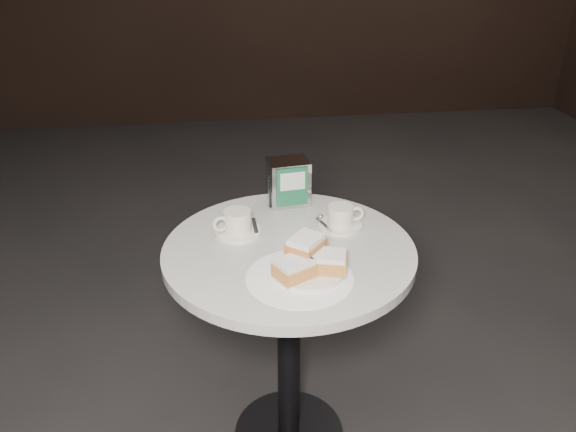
{
  "coord_description": "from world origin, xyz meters",
  "views": [
    {
      "loc": [
        -0.18,
        -1.33,
        1.53
      ],
      "look_at": [
        0.0,
        0.02,
        0.83
      ],
      "focal_mm": 35.0,
      "sensor_mm": 36.0,
      "label": 1
    }
  ],
  "objects_px": {
    "coffee_cup_left": "(237,224)",
    "coffee_cup_right": "(341,218)",
    "water_glass_right": "(280,192)",
    "napkin_dispenser": "(288,182)",
    "water_glass_left": "(279,191)",
    "beignet_plate": "(309,262)",
    "cafe_table": "(289,305)"
  },
  "relations": [
    {
      "from": "coffee_cup_right",
      "to": "water_glass_left",
      "type": "xyz_separation_m",
      "value": [
        -0.16,
        0.16,
        0.02
      ]
    },
    {
      "from": "water_glass_right",
      "to": "napkin_dispenser",
      "type": "relative_size",
      "value": 0.7
    },
    {
      "from": "cafe_table",
      "to": "water_glass_left",
      "type": "relative_size",
      "value": 6.99
    },
    {
      "from": "coffee_cup_left",
      "to": "coffee_cup_right",
      "type": "bearing_deg",
      "value": -16.75
    },
    {
      "from": "cafe_table",
      "to": "napkin_dispenser",
      "type": "bearing_deg",
      "value": 82.73
    },
    {
      "from": "napkin_dispenser",
      "to": "beignet_plate",
      "type": "bearing_deg",
      "value": -96.62
    },
    {
      "from": "beignet_plate",
      "to": "coffee_cup_right",
      "type": "distance_m",
      "value": 0.27
    },
    {
      "from": "cafe_table",
      "to": "coffee_cup_left",
      "type": "bearing_deg",
      "value": 144.92
    },
    {
      "from": "cafe_table",
      "to": "coffee_cup_right",
      "type": "height_order",
      "value": "coffee_cup_right"
    },
    {
      "from": "beignet_plate",
      "to": "coffee_cup_right",
      "type": "bearing_deg",
      "value": 60.48
    },
    {
      "from": "coffee_cup_left",
      "to": "coffee_cup_right",
      "type": "distance_m",
      "value": 0.3
    },
    {
      "from": "cafe_table",
      "to": "water_glass_right",
      "type": "distance_m",
      "value": 0.36
    },
    {
      "from": "napkin_dispenser",
      "to": "water_glass_left",
      "type": "bearing_deg",
      "value": -162.96
    },
    {
      "from": "water_glass_right",
      "to": "napkin_dispenser",
      "type": "bearing_deg",
      "value": 30.97
    },
    {
      "from": "cafe_table",
      "to": "beignet_plate",
      "type": "xyz_separation_m",
      "value": [
        0.03,
        -0.14,
        0.23
      ]
    },
    {
      "from": "water_glass_left",
      "to": "coffee_cup_left",
      "type": "bearing_deg",
      "value": -130.36
    },
    {
      "from": "beignet_plate",
      "to": "water_glass_right",
      "type": "distance_m",
      "value": 0.4
    },
    {
      "from": "coffee_cup_left",
      "to": "napkin_dispenser",
      "type": "height_order",
      "value": "napkin_dispenser"
    },
    {
      "from": "coffee_cup_left",
      "to": "napkin_dispenser",
      "type": "distance_m",
      "value": 0.25
    },
    {
      "from": "coffee_cup_left",
      "to": "water_glass_right",
      "type": "xyz_separation_m",
      "value": [
        0.14,
        0.16,
        0.02
      ]
    },
    {
      "from": "water_glass_left",
      "to": "cafe_table",
      "type": "bearing_deg",
      "value": -90.44
    },
    {
      "from": "cafe_table",
      "to": "napkin_dispenser",
      "type": "xyz_separation_m",
      "value": [
        0.03,
        0.27,
        0.27
      ]
    },
    {
      "from": "coffee_cup_left",
      "to": "napkin_dispenser",
      "type": "xyz_separation_m",
      "value": [
        0.17,
        0.18,
        0.04
      ]
    },
    {
      "from": "coffee_cup_right",
      "to": "cafe_table",
      "type": "bearing_deg",
      "value": -152.67
    },
    {
      "from": "coffee_cup_left",
      "to": "water_glass_right",
      "type": "relative_size",
      "value": 1.66
    },
    {
      "from": "coffee_cup_right",
      "to": "water_glass_left",
      "type": "bearing_deg",
      "value": 132.48
    },
    {
      "from": "coffee_cup_right",
      "to": "beignet_plate",
      "type": "bearing_deg",
      "value": -121.97
    },
    {
      "from": "beignet_plate",
      "to": "water_glass_right",
      "type": "relative_size",
      "value": 2.1
    },
    {
      "from": "cafe_table",
      "to": "water_glass_left",
      "type": "height_order",
      "value": "water_glass_left"
    },
    {
      "from": "coffee_cup_right",
      "to": "water_glass_right",
      "type": "xyz_separation_m",
      "value": [
        -0.16,
        0.16,
        0.02
      ]
    },
    {
      "from": "coffee_cup_right",
      "to": "water_glass_right",
      "type": "relative_size",
      "value": 1.37
    },
    {
      "from": "coffee_cup_right",
      "to": "water_glass_left",
      "type": "distance_m",
      "value": 0.23
    }
  ]
}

